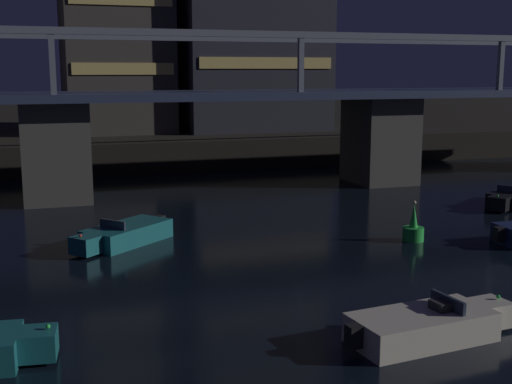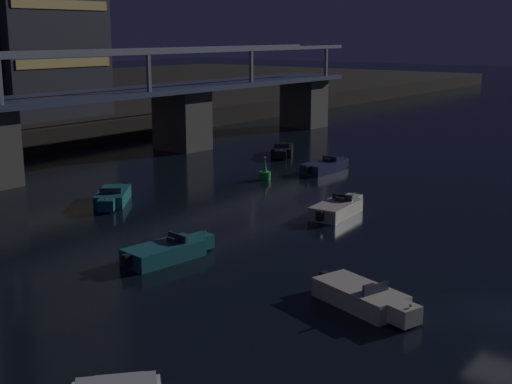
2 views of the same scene
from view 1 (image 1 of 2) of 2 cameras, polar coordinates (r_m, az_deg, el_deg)
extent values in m
cube|color=black|center=(87.31, -17.53, 5.73)|extent=(240.00, 80.00, 2.20)
cube|color=#4C4944|center=(39.35, -16.59, 3.32)|extent=(3.60, 4.40, 5.55)
cube|color=#4C4944|center=(44.74, 10.41, 4.36)|extent=(3.60, 4.40, 5.55)
cube|color=#2D3856|center=(39.13, -16.81, 7.68)|extent=(87.15, 6.40, 0.45)
cube|color=slate|center=(36.26, -16.96, 12.93)|extent=(87.15, 0.36, 0.36)
cube|color=slate|center=(42.05, -17.17, 12.48)|extent=(87.15, 0.36, 0.36)
cube|color=slate|center=(36.21, -16.83, 10.40)|extent=(0.30, 0.30, 3.20)
cube|color=slate|center=(39.00, 3.80, 10.76)|extent=(0.30, 0.30, 3.20)
cube|color=slate|center=(45.80, 19.96, 10.10)|extent=(0.30, 0.30, 3.20)
cube|color=#F2D172|center=(53.34, -11.12, 10.18)|extent=(7.74, 0.10, 0.90)
cube|color=#F2D172|center=(54.77, 0.94, 10.84)|extent=(11.11, 0.10, 0.90)
cube|color=black|center=(29.92, 19.83, -3.36)|extent=(0.38, 0.38, 0.60)
cube|color=beige|center=(19.07, 13.82, -11.02)|extent=(4.08, 2.20, 0.80)
cube|color=beige|center=(20.55, 19.20, -9.58)|extent=(1.00, 1.08, 0.70)
cube|color=#283342|center=(19.38, 15.90, -8.94)|extent=(0.24, 1.35, 0.36)
cube|color=#262628|center=(19.25, 15.31, -9.24)|extent=(0.46, 0.60, 0.24)
cube|color=black|center=(17.86, 8.24, -11.97)|extent=(0.40, 0.40, 0.60)
sphere|color=#33D84C|center=(20.58, 19.78, -8.33)|extent=(0.12, 0.12, 0.12)
cube|color=black|center=(37.08, 19.84, -0.91)|extent=(1.29, 1.32, 0.70)
cube|color=#283342|center=(38.44, 20.66, 0.22)|extent=(0.81, 1.19, 0.36)
cube|color=#262628|center=(38.68, 20.78, 0.18)|extent=(0.64, 0.69, 0.24)
sphere|color=#33D84C|center=(36.77, 19.74, -0.31)|extent=(0.12, 0.12, 0.12)
cube|color=#196066|center=(29.12, -10.81, -3.50)|extent=(4.15, 3.90, 0.80)
cube|color=#196066|center=(27.44, -14.21, -4.37)|extent=(1.33, 1.34, 0.70)
cube|color=#283342|center=(28.39, -12.01, -2.69)|extent=(0.95, 1.10, 0.36)
cube|color=#262628|center=(28.58, -11.66, -2.72)|extent=(0.67, 0.69, 0.24)
cube|color=black|center=(30.67, -8.11, -2.53)|extent=(0.51, 0.51, 0.60)
sphere|color=red|center=(27.17, -14.62, -3.60)|extent=(0.12, 0.12, 0.12)
cube|color=#196066|center=(18.23, -17.89, -12.08)|extent=(1.01, 1.09, 0.70)
sphere|color=#33D84C|center=(18.04, -17.17, -10.80)|extent=(0.12, 0.12, 0.12)
cylinder|color=green|center=(29.78, 13.13, -3.48)|extent=(0.90, 0.90, 0.60)
cone|color=green|center=(29.60, 13.19, -1.97)|extent=(0.36, 0.36, 1.00)
sphere|color=#F2EAB2|center=(29.49, 13.24, -0.87)|extent=(0.16, 0.16, 0.16)
camera|label=2|loc=(25.43, -122.00, 2.69)|focal=47.78mm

